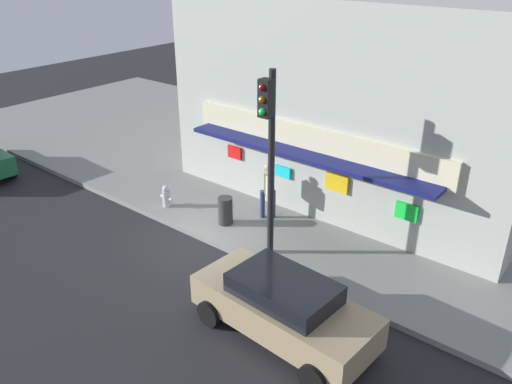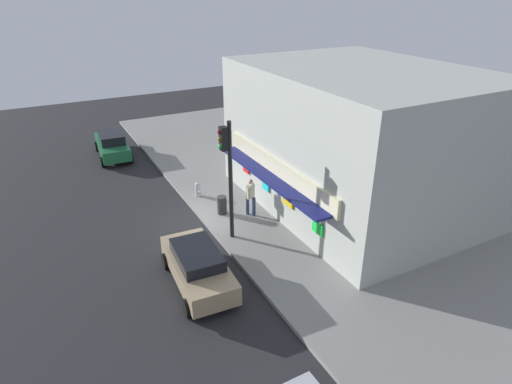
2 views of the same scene
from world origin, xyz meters
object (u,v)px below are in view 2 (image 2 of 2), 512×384
object	(u,v)px
fire_hydrant	(198,189)
trash_can	(222,205)
parked_car_tan	(198,266)
traffic_light	(228,166)
pedestrian	(251,196)
parked_car_green	(112,144)

from	to	relation	value
fire_hydrant	trash_can	bearing A→B (deg)	8.46
trash_can	parked_car_tan	size ratio (longest dim) A/B	0.20
traffic_light	parked_car_tan	distance (m)	4.16
fire_hydrant	pedestrian	xyz separation A→B (m)	(3.09, 1.48, 0.66)
traffic_light	parked_car_green	bearing A→B (deg)	-169.30
trash_can	pedestrian	size ratio (longest dim) A/B	0.48
traffic_light	trash_can	xyz separation A→B (m)	(-2.10, 0.56, -2.87)
pedestrian	parked_car_tan	world-z (taller)	pedestrian
trash_can	traffic_light	bearing A→B (deg)	-15.02
traffic_light	parked_car_tan	size ratio (longest dim) A/B	1.19
fire_hydrant	pedestrian	distance (m)	3.49
parked_car_tan	fire_hydrant	bearing A→B (deg)	159.19
fire_hydrant	parked_car_green	bearing A→B (deg)	-162.42
fire_hydrant	parked_car_green	world-z (taller)	parked_car_green
trash_can	pedestrian	distance (m)	1.49
fire_hydrant	trash_can	distance (m)	2.34
pedestrian	trash_can	bearing A→B (deg)	-124.45
parked_car_green	parked_car_tan	bearing A→B (deg)	0.37
parked_car_green	parked_car_tan	distance (m)	14.84
traffic_light	parked_car_tan	world-z (taller)	traffic_light
traffic_light	trash_can	distance (m)	3.60
parked_car_green	parked_car_tan	world-z (taller)	parked_car_green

